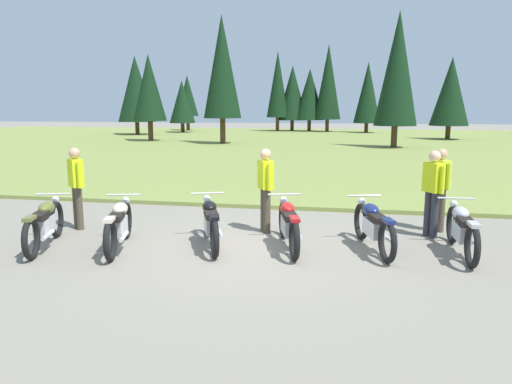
{
  "coord_description": "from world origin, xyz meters",
  "views": [
    {
      "loc": [
        1.69,
        -8.09,
        2.46
      ],
      "look_at": [
        0.0,
        0.6,
        0.9
      ],
      "focal_mm": 33.65,
      "sensor_mm": 36.0,
      "label": 1
    }
  ],
  "objects_px": {
    "motorcycle_black": "(211,222)",
    "rider_with_back_turned": "(440,185)",
    "motorcycle_silver": "(462,229)",
    "motorcycle_cream": "(119,224)",
    "motorcycle_red": "(288,224)",
    "rider_near_row_end": "(76,183)",
    "motorcycle_olive": "(45,223)",
    "rider_in_hivis_vest": "(433,188)",
    "motorcycle_navy": "(373,226)",
    "rider_checking_bike": "(266,185)"
  },
  "relations": [
    {
      "from": "motorcycle_black",
      "to": "rider_with_back_turned",
      "type": "height_order",
      "value": "rider_with_back_turned"
    },
    {
      "from": "motorcycle_black",
      "to": "motorcycle_silver",
      "type": "xyz_separation_m",
      "value": [
        4.31,
        0.31,
        0.0
      ]
    },
    {
      "from": "motorcycle_cream",
      "to": "motorcycle_red",
      "type": "distance_m",
      "value": 2.99
    },
    {
      "from": "rider_near_row_end",
      "to": "motorcycle_olive",
      "type": "bearing_deg",
      "value": -83.64
    },
    {
      "from": "rider_in_hivis_vest",
      "to": "motorcycle_navy",
      "type": "bearing_deg",
      "value": -135.77
    },
    {
      "from": "motorcycle_cream",
      "to": "rider_near_row_end",
      "type": "xyz_separation_m",
      "value": [
        -1.48,
        1.14,
        0.51
      ]
    },
    {
      "from": "motorcycle_black",
      "to": "rider_checking_bike",
      "type": "relative_size",
      "value": 1.19
    },
    {
      "from": "rider_near_row_end",
      "to": "rider_with_back_turned",
      "type": "bearing_deg",
      "value": 9.61
    },
    {
      "from": "rider_checking_bike",
      "to": "motorcycle_olive",
      "type": "bearing_deg",
      "value": -153.78
    },
    {
      "from": "rider_in_hivis_vest",
      "to": "rider_checking_bike",
      "type": "height_order",
      "value": "same"
    },
    {
      "from": "motorcycle_silver",
      "to": "rider_with_back_turned",
      "type": "relative_size",
      "value": 1.26
    },
    {
      "from": "motorcycle_navy",
      "to": "motorcycle_cream",
      "type": "bearing_deg",
      "value": -170.17
    },
    {
      "from": "motorcycle_olive",
      "to": "motorcycle_navy",
      "type": "distance_m",
      "value": 5.8
    },
    {
      "from": "motorcycle_olive",
      "to": "motorcycle_red",
      "type": "relative_size",
      "value": 0.99
    },
    {
      "from": "rider_near_row_end",
      "to": "rider_checking_bike",
      "type": "bearing_deg",
      "value": 7.29
    },
    {
      "from": "motorcycle_silver",
      "to": "rider_in_hivis_vest",
      "type": "bearing_deg",
      "value": 106.91
    },
    {
      "from": "motorcycle_olive",
      "to": "rider_with_back_turned",
      "type": "distance_m",
      "value": 7.52
    },
    {
      "from": "motorcycle_navy",
      "to": "motorcycle_silver",
      "type": "bearing_deg",
      "value": 0.77
    },
    {
      "from": "rider_near_row_end",
      "to": "motorcycle_cream",
      "type": "bearing_deg",
      "value": -37.62
    },
    {
      "from": "rider_with_back_turned",
      "to": "rider_near_row_end",
      "type": "height_order",
      "value": "same"
    },
    {
      "from": "motorcycle_red",
      "to": "rider_checking_bike",
      "type": "height_order",
      "value": "rider_checking_bike"
    },
    {
      "from": "motorcycle_red",
      "to": "rider_in_hivis_vest",
      "type": "distance_m",
      "value": 2.93
    },
    {
      "from": "motorcycle_red",
      "to": "motorcycle_navy",
      "type": "relative_size",
      "value": 1.0
    },
    {
      "from": "motorcycle_black",
      "to": "motorcycle_silver",
      "type": "bearing_deg",
      "value": 4.08
    },
    {
      "from": "motorcycle_red",
      "to": "rider_in_hivis_vest",
      "type": "relative_size",
      "value": 1.23
    },
    {
      "from": "motorcycle_cream",
      "to": "rider_near_row_end",
      "type": "distance_m",
      "value": 1.94
    },
    {
      "from": "motorcycle_black",
      "to": "motorcycle_red",
      "type": "bearing_deg",
      "value": 5.63
    },
    {
      "from": "rider_with_back_turned",
      "to": "motorcycle_silver",
      "type": "bearing_deg",
      "value": -85.69
    },
    {
      "from": "rider_in_hivis_vest",
      "to": "motorcycle_red",
      "type": "bearing_deg",
      "value": -154.29
    },
    {
      "from": "rider_near_row_end",
      "to": "motorcycle_silver",
      "type": "bearing_deg",
      "value": -2.81
    },
    {
      "from": "motorcycle_black",
      "to": "rider_with_back_turned",
      "type": "bearing_deg",
      "value": 24.23
    },
    {
      "from": "motorcycle_black",
      "to": "motorcycle_navy",
      "type": "relative_size",
      "value": 0.97
    },
    {
      "from": "motorcycle_black",
      "to": "motorcycle_silver",
      "type": "relative_size",
      "value": 0.95
    },
    {
      "from": "motorcycle_cream",
      "to": "rider_checking_bike",
      "type": "xyz_separation_m",
      "value": [
        2.33,
        1.63,
        0.51
      ]
    },
    {
      "from": "motorcycle_navy",
      "to": "rider_in_hivis_vest",
      "type": "distance_m",
      "value": 1.66
    },
    {
      "from": "rider_with_back_turned",
      "to": "rider_near_row_end",
      "type": "relative_size",
      "value": 1.0
    },
    {
      "from": "motorcycle_black",
      "to": "rider_with_back_turned",
      "type": "xyz_separation_m",
      "value": [
        4.19,
        1.89,
        0.51
      ]
    },
    {
      "from": "motorcycle_cream",
      "to": "motorcycle_silver",
      "type": "relative_size",
      "value": 0.98
    },
    {
      "from": "motorcycle_black",
      "to": "rider_checking_bike",
      "type": "height_order",
      "value": "rider_checking_bike"
    },
    {
      "from": "motorcycle_silver",
      "to": "rider_checking_bike",
      "type": "distance_m",
      "value": 3.65
    },
    {
      "from": "motorcycle_cream",
      "to": "rider_with_back_turned",
      "type": "distance_m",
      "value": 6.22
    },
    {
      "from": "rider_checking_bike",
      "to": "rider_with_back_turned",
      "type": "bearing_deg",
      "value": 12.18
    },
    {
      "from": "motorcycle_silver",
      "to": "rider_with_back_turned",
      "type": "xyz_separation_m",
      "value": [
        -0.12,
        1.58,
        0.51
      ]
    },
    {
      "from": "motorcycle_black",
      "to": "rider_in_hivis_vest",
      "type": "distance_m",
      "value": 4.25
    },
    {
      "from": "rider_near_row_end",
      "to": "rider_in_hivis_vest",
      "type": "relative_size",
      "value": 1.0
    },
    {
      "from": "rider_near_row_end",
      "to": "motorcycle_black",
      "type": "bearing_deg",
      "value": -12.49
    },
    {
      "from": "motorcycle_red",
      "to": "rider_near_row_end",
      "type": "relative_size",
      "value": 1.23
    },
    {
      "from": "motorcycle_olive",
      "to": "motorcycle_red",
      "type": "bearing_deg",
      "value": 10.48
    },
    {
      "from": "motorcycle_navy",
      "to": "rider_near_row_end",
      "type": "distance_m",
      "value": 5.91
    },
    {
      "from": "rider_checking_bike",
      "to": "rider_in_hivis_vest",
      "type": "bearing_deg",
      "value": 4.17
    }
  ]
}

